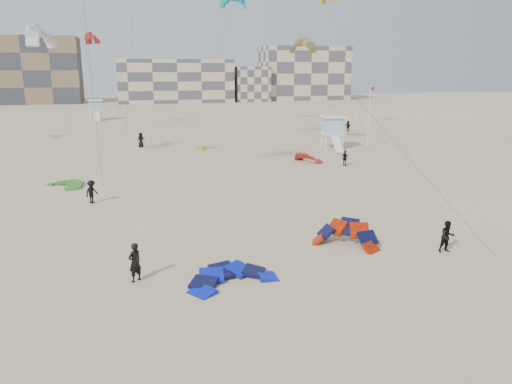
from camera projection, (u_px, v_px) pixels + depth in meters
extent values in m
plane|color=beige|center=(230.00, 308.00, 20.86)|extent=(320.00, 320.00, 0.00)
imported|color=black|center=(135.00, 262.00, 23.22)|extent=(0.82, 0.78, 1.89)
imported|color=black|center=(447.00, 237.00, 26.95)|extent=(0.86, 0.68, 1.76)
imported|color=black|center=(92.00, 192.00, 36.70)|extent=(1.23, 1.27, 1.74)
imported|color=black|center=(345.00, 158.00, 50.80)|extent=(0.77, 0.99, 1.57)
imported|color=black|center=(141.00, 140.00, 62.53)|extent=(1.04, 0.82, 1.86)
imported|color=black|center=(348.00, 126.00, 78.38)|extent=(0.72, 1.58, 1.65)
cylinder|color=#3F3F3F|center=(89.00, 53.00, 35.12)|extent=(0.51, 0.66, 19.47)
cylinder|color=#3F3F3F|center=(305.00, 40.00, 34.68)|extent=(8.83, 30.79, 21.28)
cylinder|color=#3F3F3F|center=(61.00, 100.00, 47.62)|extent=(3.60, 7.73, 11.55)
cylinder|color=#3F3F3F|center=(133.00, 26.00, 54.46)|extent=(3.12, 10.03, 26.35)
cylinder|color=#3F3F3F|center=(329.00, 97.00, 56.08)|extent=(2.72, 10.91, 11.13)
cylinder|color=#3F3F3F|center=(346.00, 64.00, 75.32)|extent=(6.28, 0.09, 18.59)
cylinder|color=#3F3F3F|center=(213.00, 63.00, 76.64)|extent=(8.08, 6.85, 18.71)
cylinder|color=#3F3F3F|center=(110.00, 83.00, 75.48)|extent=(4.91, 11.12, 13.07)
cube|color=white|center=(332.00, 134.00, 61.35)|extent=(3.09, 3.09, 0.14)
cube|color=#9CBED6|center=(333.00, 125.00, 61.10)|extent=(2.54, 2.54, 1.95)
cube|color=white|center=(333.00, 117.00, 60.84)|extent=(3.20, 3.20, 0.16)
cube|color=white|center=(341.00, 145.00, 59.11)|extent=(1.36, 2.87, 1.61)
cube|color=white|center=(96.00, 111.00, 94.63)|extent=(2.90, 2.90, 0.13)
cube|color=#9CBED6|center=(95.00, 106.00, 94.39)|extent=(2.38, 2.38, 1.86)
cube|color=white|center=(95.00, 100.00, 94.14)|extent=(3.00, 3.00, 0.15)
cube|color=white|center=(95.00, 117.00, 92.48)|extent=(1.24, 2.74, 1.54)
cylinder|color=white|center=(369.00, 116.00, 61.85)|extent=(0.10, 0.10, 7.73)
cube|color=#AE1732|center=(373.00, 89.00, 61.10)|extent=(0.58, 0.02, 0.39)
cube|color=brown|center=(27.00, 70.00, 137.46)|extent=(28.00, 14.00, 18.00)
cube|color=#C7B792|center=(175.00, 81.00, 144.00)|extent=(32.00, 16.00, 12.00)
cube|color=#C7B792|center=(303.00, 73.00, 154.97)|extent=(26.00, 14.00, 16.00)
cube|color=#C7B792|center=(250.00, 84.00, 147.63)|extent=(10.00, 10.00, 10.00)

